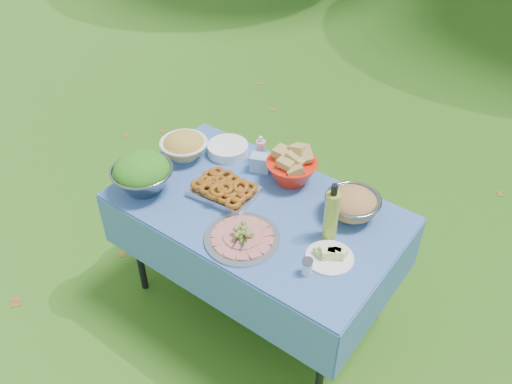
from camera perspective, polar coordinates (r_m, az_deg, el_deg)
ground at (r=3.32m, az=0.10°, el=-11.40°), size 80.00×80.00×0.00m
picnic_table at (r=3.03m, az=0.10°, el=-6.89°), size 1.46×0.86×0.76m
salad_bowl at (r=2.86m, az=-11.90°, el=1.95°), size 0.41×0.41×0.21m
pasta_bowl_white at (r=3.09m, az=-7.61°, el=4.87°), size 0.34×0.34×0.15m
plate_stack at (r=3.12m, az=-2.98°, el=4.58°), size 0.25×0.25×0.06m
wipes_box at (r=2.97m, az=0.43°, el=3.08°), size 0.13×0.11×0.10m
sanitizer_bottle at (r=3.02m, az=0.51°, el=4.59°), size 0.07×0.07×0.16m
bread_bowl at (r=2.88m, az=3.79°, el=2.72°), size 0.36×0.36×0.18m
pasta_bowl_steel at (r=2.71m, az=10.14°, el=-1.21°), size 0.32×0.32×0.15m
fried_tray at (r=2.81m, az=-3.35°, el=0.32°), size 0.35×0.26×0.08m
charcuterie_platter at (r=2.56m, az=-1.47°, el=-4.35°), size 0.41×0.41×0.08m
oil_bottle at (r=2.52m, az=7.98°, el=-2.03°), size 0.08×0.08×0.31m
cheese_plate at (r=2.50m, az=7.80°, el=-6.47°), size 0.23×0.23×0.06m
shaker at (r=2.42m, az=5.42°, el=-7.83°), size 0.06×0.06×0.08m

